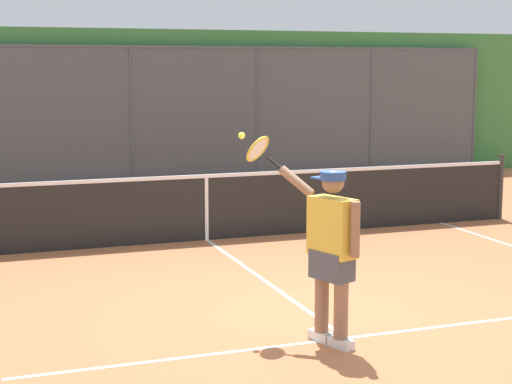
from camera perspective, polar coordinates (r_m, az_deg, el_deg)
name	(u,v)px	position (r m, az deg, el deg)	size (l,w,h in m)	color
ground_plane	(314,316)	(8.43, 4.06, -8.54)	(60.00, 60.00, 0.00)	#B76B42
court_line_markings	(363,350)	(7.51, 7.39, -10.76)	(7.89, 8.45, 0.01)	white
fence_backdrop	(125,108)	(17.68, -9.03, 5.74)	(19.40, 1.37, 3.26)	#474C51
tennis_net	(206,206)	(11.89, -3.46, -1.00)	(10.14, 0.09, 1.07)	#2D2D2D
tennis_player	(330,245)	(7.38, 5.15, -3.66)	(0.79, 1.20, 1.88)	silver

